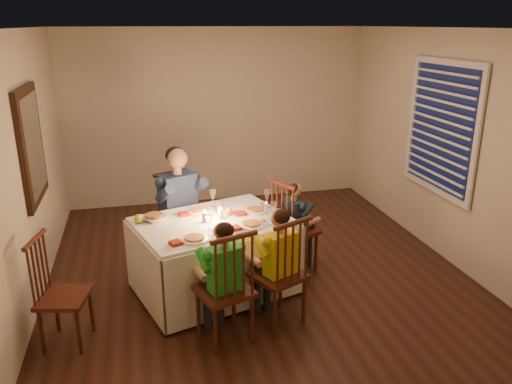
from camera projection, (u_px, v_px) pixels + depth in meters
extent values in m
plane|color=black|center=(256.00, 270.00, 5.63)|extent=(5.00, 5.00, 0.00)
cube|color=beige|center=(25.00, 173.00, 4.71)|extent=(0.02, 5.00, 2.60)
cube|color=beige|center=(447.00, 147.00, 5.71)|extent=(0.02, 5.00, 2.60)
cube|color=beige|center=(217.00, 117.00, 7.51)|extent=(4.50, 0.02, 2.60)
plane|color=white|center=(256.00, 28.00, 4.79)|extent=(5.00, 5.00, 0.00)
cube|color=white|center=(213.00, 222.00, 4.96)|extent=(1.70, 1.42, 0.04)
cube|color=white|center=(193.00, 238.00, 5.52)|extent=(1.44, 0.46, 0.72)
cube|color=white|center=(239.00, 278.00, 4.65)|extent=(1.44, 0.46, 0.72)
cube|color=white|center=(275.00, 241.00, 5.44)|extent=(0.33, 1.04, 0.72)
cube|color=white|center=(144.00, 274.00, 4.73)|extent=(0.33, 1.04, 0.72)
cylinder|color=white|center=(200.00, 211.00, 5.18)|extent=(0.32, 0.32, 0.02)
cylinder|color=white|center=(194.00, 239.00, 4.50)|extent=(0.32, 0.32, 0.02)
cylinder|color=white|center=(252.00, 225.00, 4.83)|extent=(0.32, 0.32, 0.02)
cylinder|color=white|center=(256.00, 211.00, 5.19)|extent=(0.32, 0.32, 0.02)
cylinder|color=white|center=(205.00, 218.00, 4.90)|extent=(0.06, 0.06, 0.10)
cylinder|color=white|center=(221.00, 214.00, 4.98)|extent=(0.06, 0.06, 0.10)
sphere|color=yellow|center=(139.00, 219.00, 4.88)|extent=(0.09, 0.09, 0.09)
sphere|color=orange|center=(229.00, 211.00, 5.09)|extent=(0.08, 0.08, 0.08)
imported|color=white|center=(154.00, 218.00, 4.94)|extent=(0.30, 0.30, 0.06)
cube|color=black|center=(31.00, 145.00, 4.93)|extent=(0.05, 0.95, 1.15)
cube|color=white|center=(34.00, 145.00, 4.93)|extent=(0.01, 0.78, 0.98)
cube|color=#0C1333|center=(442.00, 128.00, 5.73)|extent=(0.01, 1.20, 1.40)
cube|color=white|center=(441.00, 128.00, 5.73)|extent=(0.03, 1.34, 1.54)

